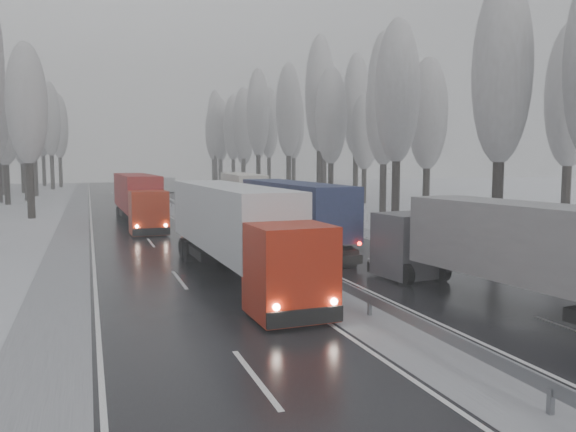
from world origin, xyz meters
TOP-DOWN VIEW (x-y plane):
  - ground at (0.00, 0.00)m, footprint 260.00×260.00m
  - carriageway_right at (5.25, 30.00)m, footprint 7.50×200.00m
  - carriageway_left at (-5.25, 30.00)m, footprint 7.50×200.00m
  - median_slush at (0.00, 30.00)m, footprint 3.00×200.00m
  - shoulder_right at (10.20, 30.00)m, footprint 2.40×200.00m
  - shoulder_left at (-10.20, 30.00)m, footprint 2.40×200.00m
  - median_guardrail at (0.00, 29.99)m, footprint 0.12×200.00m
  - tree_16 at (15.04, 15.67)m, footprint 3.60×3.60m
  - tree_17 at (24.68, 19.67)m, footprint 3.60×3.60m
  - tree_18 at (14.51, 27.03)m, footprint 3.60×3.60m
  - tree_19 at (20.02, 31.03)m, footprint 3.60×3.60m
  - tree_20 at (17.90, 35.17)m, footprint 3.60×3.60m
  - tree_21 at (20.12, 39.17)m, footprint 3.60×3.60m
  - tree_22 at (17.02, 45.60)m, footprint 3.60×3.60m
  - tree_23 at (23.31, 49.60)m, footprint 3.60×3.60m
  - tree_24 at (17.90, 51.02)m, footprint 3.60×3.60m
  - tree_25 at (24.81, 55.02)m, footprint 3.60×3.60m
  - tree_26 at (17.56, 61.27)m, footprint 3.60×3.60m
  - tree_27 at (24.72, 65.27)m, footprint 3.60×3.60m
  - tree_28 at (16.34, 71.95)m, footprint 3.60×3.60m
  - tree_29 at (23.71, 75.95)m, footprint 3.60×3.60m
  - tree_30 at (16.56, 81.70)m, footprint 3.60×3.60m
  - tree_31 at (22.48, 85.70)m, footprint 3.60×3.60m
  - tree_32 at (16.63, 89.21)m, footprint 3.60×3.60m
  - tree_33 at (19.77, 93.21)m, footprint 3.60×3.60m
  - tree_34 at (15.73, 96.32)m, footprint 3.60×3.60m
  - tree_35 at (24.94, 100.32)m, footprint 3.60×3.60m
  - tree_36 at (17.04, 106.16)m, footprint 3.60×3.60m
  - tree_37 at (24.02, 110.16)m, footprint 3.60×3.60m
  - tree_38 at (18.73, 116.73)m, footprint 3.60×3.60m
  - tree_39 at (21.55, 120.73)m, footprint 3.60×3.60m
  - tree_62 at (-13.94, 43.73)m, footprint 3.60×3.60m
  - tree_66 at (-18.16, 62.35)m, footprint 3.60×3.60m
  - tree_68 at (-16.58, 69.11)m, footprint 3.60×3.60m
  - tree_70 at (-16.33, 79.19)m, footprint 3.60×3.60m
  - tree_71 at (-21.09, 83.19)m, footprint 3.60×3.60m
  - tree_72 at (-18.93, 88.54)m, footprint 3.60×3.60m
  - tree_73 at (-21.82, 92.54)m, footprint 3.60×3.60m
  - tree_74 at (-15.07, 99.33)m, footprint 3.60×3.60m
  - tree_76 at (-14.05, 108.72)m, footprint 3.60×3.60m
  - tree_77 at (-19.66, 112.72)m, footprint 3.60×3.60m
  - tree_78 at (-17.56, 115.31)m, footprint 3.60×3.60m
  - tree_79 at (-20.33, 119.31)m, footprint 3.60×3.60m
  - truck_grey_tarp at (5.21, 2.27)m, footprint 3.98×15.14m
  - truck_blue_box at (2.30, 18.99)m, footprint 2.59×15.83m
  - truck_cream_box at (4.87, 39.61)m, footprint 4.16×16.01m
  - box_truck_distant at (3.93, 83.46)m, footprint 2.89×6.98m
  - truck_red_white at (-2.90, 11.19)m, footprint 2.99×16.42m
  - truck_red_red at (-5.17, 34.34)m, footprint 2.99×16.30m

SIDE VIEW (x-z plane):
  - ground at x=0.00m, z-range 0.00..0.00m
  - carriageway_right at x=5.25m, z-range 0.00..0.03m
  - carriageway_left at x=-5.25m, z-range 0.00..0.03m
  - median_slush at x=0.00m, z-range 0.00..0.04m
  - shoulder_right at x=10.20m, z-range 0.00..0.04m
  - shoulder_left at x=-10.20m, z-range 0.00..0.04m
  - median_guardrail at x=0.00m, z-range 0.22..0.98m
  - box_truck_distant at x=3.93m, z-range 0.02..2.55m
  - truck_grey_tarp at x=5.21m, z-range 0.32..4.17m
  - truck_blue_box at x=2.30m, z-range 0.34..4.39m
  - truck_cream_box at x=4.87m, z-range 0.34..4.41m
  - truck_red_red at x=-5.17m, z-range 0.35..4.51m
  - truck_red_white at x=-2.90m, z-range 0.35..4.54m
  - tree_23 at x=23.31m, z-range 1.99..15.54m
  - tree_77 at x=-19.66m, z-range 2.10..16.42m
  - tree_33 at x=19.77m, z-range 2.10..16.42m
  - tree_19 at x=20.02m, z-range 2.13..16.70m
  - tree_72 at x=-18.93m, z-range 2.21..17.31m
  - tree_66 at x=-18.16m, z-range 2.22..17.45m
  - tree_17 at x=24.68m, z-range 2.27..17.80m
  - tree_20 at x=17.90m, z-range 2.29..18.00m
  - tree_22 at x=17.02m, z-range 2.31..18.17m
  - tree_62 at x=-13.94m, z-range 2.34..18.38m
  - tree_39 at x=21.55m, z-range 2.36..18.54m
  - tree_37 at x=24.02m, z-range 2.38..18.75m
  - tree_16 at x=15.04m, z-range 2.40..18.93m
  - tree_18 at x=14.51m, z-range 2.41..18.99m
  - tree_68 at x=-16.58m, z-range 2.42..19.07m
  - tree_79 at x=-20.33m, z-range 2.48..19.54m
  - tree_70 at x=-16.33m, z-range 2.48..19.57m
  - tree_73 at x=-21.82m, z-range 2.50..19.72m
  - tree_32 at x=16.63m, z-range 2.51..19.85m
  - tree_27 at x=24.72m, z-range 2.55..20.17m
  - tree_34 at x=15.73m, z-range 2.55..20.19m
  - tree_30 at x=16.56m, z-range 2.59..20.45m
  - tree_38 at x=18.73m, z-range 2.60..20.58m
  - tree_29 at x=23.71m, z-range 2.62..20.73m
  - tree_35 at x=24.94m, z-range 2.64..20.89m
  - tree_76 at x=-14.05m, z-range 2.68..21.23m
  - tree_31 at x=22.48m, z-range 2.68..21.26m
  - tree_21 at x=20.12m, z-range 2.69..21.31m
  - tree_26 at x=17.56m, z-range 2.71..21.49m
  - tree_25 at x=24.81m, z-range 2.80..22.24m
  - tree_78 at x=-17.56m, z-range 2.81..22.37m
  - tree_71 at x=-21.09m, z-range 2.82..22.43m
  - tree_28 at x=16.34m, z-range 2.82..22.45m
  - tree_74 at x=-15.07m, z-range 2.83..22.52m
  - tree_36 at x=17.04m, z-range 2.91..23.13m
  - tree_24 at x=17.90m, z-range 2.94..23.43m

